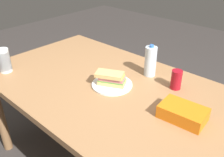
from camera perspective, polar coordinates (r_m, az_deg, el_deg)
The scene contains 7 objects.
dining_table at distance 1.58m, azimuth 0.58°, elevation -4.73°, with size 1.85×1.01×0.76m.
paper_plate at distance 1.56m, azimuth 0.00°, elevation -1.41°, with size 0.26×0.26×0.01m, color white.
sandwich at distance 1.54m, azimuth -0.15°, elevation 0.08°, with size 0.20×0.17×0.08m.
soda_can_red at distance 1.55m, azimuth 14.66°, elevation -0.25°, with size 0.07×0.07×0.12m, color maroon.
chip_bag at distance 1.32m, azimuth 16.10°, elevation -7.67°, with size 0.23×0.15×0.07m, color orange.
water_bottle_tall at distance 1.66m, azimuth 8.90°, elevation 3.97°, with size 0.08×0.08×0.22m.
plastic_cup_stack at distance 1.85m, azimuth -23.72°, elevation 3.85°, with size 0.08×0.08×0.17m.
Camera 1 is at (-0.87, 0.98, 1.56)m, focal length 39.47 mm.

